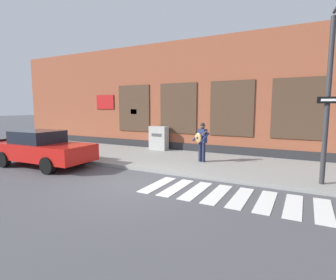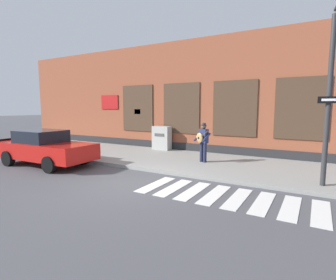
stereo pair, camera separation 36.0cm
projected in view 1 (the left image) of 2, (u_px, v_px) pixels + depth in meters
name	position (u px, v px, depth m)	size (l,w,h in m)	color
ground_plane	(136.00, 184.00, 8.67)	(160.00, 160.00, 0.00)	#4C4C51
sidewalk	(185.00, 161.00, 12.10)	(28.00, 4.74, 0.14)	gray
building_backdrop	(215.00, 98.00, 15.56)	(28.00, 4.06, 6.15)	brown
crosswalk	(241.00, 198.00, 7.34)	(5.78, 1.90, 0.01)	silver
red_car	(42.00, 148.00, 11.27)	(4.66, 2.10, 1.53)	red
busker	(202.00, 140.00, 11.44)	(0.72, 0.67, 1.72)	#1E233D
utility_box	(159.00, 138.00, 14.85)	(1.03, 0.54, 1.33)	#ADADA8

